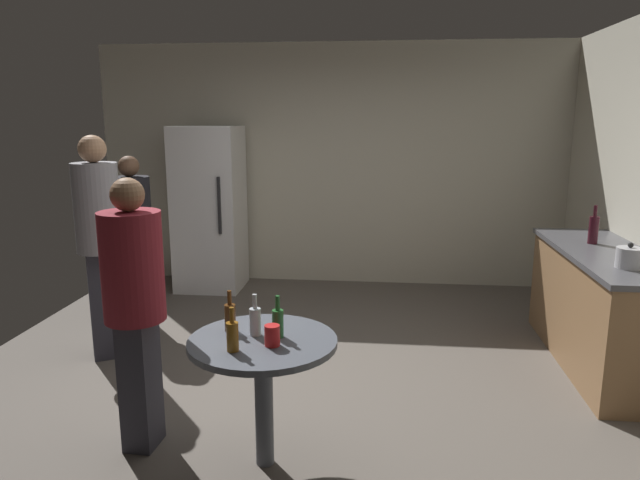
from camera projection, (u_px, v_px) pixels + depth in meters
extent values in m
cube|color=#5B544C|center=(300.00, 383.00, 4.31)|extent=(5.20, 5.20, 0.10)
cube|color=beige|center=(332.00, 166.00, 6.57)|extent=(5.32, 0.06, 2.70)
cube|color=white|center=(210.00, 209.00, 6.39)|extent=(0.70, 0.65, 1.80)
cube|color=#262628|center=(219.00, 206.00, 6.02)|extent=(0.03, 0.03, 0.60)
cube|color=olive|center=(602.00, 311.00, 4.45)|extent=(0.60, 1.82, 0.86)
cube|color=#4C4C51|center=(608.00, 254.00, 4.35)|extent=(0.64, 1.86, 0.04)
cylinder|color=#B2B2B7|center=(629.00, 258.00, 3.86)|extent=(0.17, 0.17, 0.14)
sphere|color=black|center=(631.00, 245.00, 3.84)|extent=(0.04, 0.04, 0.04)
cylinder|color=#3F141E|center=(593.00, 230.00, 4.61)|extent=(0.08, 0.08, 0.22)
cylinder|color=#3F141E|center=(595.00, 211.00, 4.57)|extent=(0.03, 0.03, 0.09)
cylinder|color=#4C515B|center=(264.00, 405.00, 3.16)|extent=(0.10, 0.10, 0.70)
cylinder|color=#4C515B|center=(263.00, 342.00, 3.08)|extent=(0.80, 0.80, 0.03)
cylinder|color=#8C5919|center=(233.00, 337.00, 2.90)|extent=(0.06, 0.06, 0.15)
cylinder|color=#8C5919|center=(232.00, 315.00, 2.88)|extent=(0.02, 0.02, 0.08)
cylinder|color=#593314|center=(230.00, 318.00, 3.18)|extent=(0.06, 0.06, 0.15)
cylinder|color=#593314|center=(229.00, 298.00, 3.16)|extent=(0.02, 0.02, 0.08)
cylinder|color=#26662D|center=(278.00, 324.00, 3.09)|extent=(0.06, 0.06, 0.15)
cylinder|color=#26662D|center=(277.00, 303.00, 3.07)|extent=(0.02, 0.02, 0.08)
cylinder|color=silver|center=(255.00, 322.00, 3.12)|extent=(0.06, 0.06, 0.15)
cylinder|color=silver|center=(255.00, 301.00, 3.09)|extent=(0.02, 0.02, 0.08)
cylinder|color=red|center=(272.00, 335.00, 2.98)|extent=(0.08, 0.08, 0.11)
cube|color=#2D2D38|center=(140.00, 383.00, 3.33)|extent=(0.18, 0.23, 0.78)
cylinder|color=maroon|center=(132.00, 267.00, 3.19)|extent=(0.36, 0.36, 0.62)
sphere|color=#8C6647|center=(127.00, 195.00, 3.10)|extent=(0.18, 0.18, 0.18)
cube|color=#2D2D38|center=(137.00, 286.00, 5.28)|extent=(0.23, 0.26, 0.77)
cylinder|color=black|center=(132.00, 211.00, 5.13)|extent=(0.43, 0.43, 0.61)
sphere|color=brown|center=(129.00, 166.00, 5.05)|extent=(0.18, 0.18, 0.18)
cube|color=#2D2D38|center=(105.00, 305.00, 4.58)|extent=(0.28, 0.26, 0.87)
cylinder|color=gray|center=(97.00, 208.00, 4.42)|extent=(0.46, 0.46, 0.69)
sphere|color=tan|center=(92.00, 149.00, 4.32)|extent=(0.21, 0.21, 0.21)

